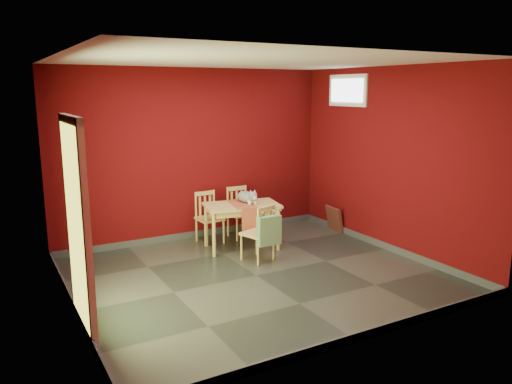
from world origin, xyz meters
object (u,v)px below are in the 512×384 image
chair_near (259,232)px  tote_bag (269,230)px  cat (246,195)px  dining_table (242,210)px  chair_far_left (209,217)px  chair_far_right (240,212)px  picture_frame (334,219)px

chair_near → tote_bag: (0.04, -0.20, 0.07)m
cat → tote_bag: bearing=-104.0°
dining_table → tote_bag: (-0.01, -0.82, -0.12)m
chair_far_left → cat: (0.42, -0.48, 0.39)m
tote_bag → chair_far_right: bearing=78.8°
chair_near → cat: 0.81m
chair_far_right → tote_bag: chair_far_right is taller
chair_far_left → chair_near: 1.20m
chair_far_right → chair_near: 1.21m
dining_table → chair_far_left: chair_far_left is taller
chair_far_left → picture_frame: size_ratio=1.86×
cat → chair_far_left: bearing=125.7°
chair_far_right → picture_frame: chair_far_right is taller
chair_far_left → cat: 0.75m
dining_table → chair_near: 0.65m
dining_table → cat: 0.25m
chair_far_left → picture_frame: bearing=-12.9°
chair_far_left → cat: size_ratio=1.68×
chair_near → picture_frame: chair_near is taller
picture_frame → chair_near: bearing=-159.8°
chair_near → cat: cat is taller
chair_near → dining_table: bearing=85.6°
dining_table → tote_bag: tote_bag is taller
chair_far_left → chair_far_right: chair_far_right is taller
picture_frame → cat: bearing=179.8°
dining_table → chair_near: chair_near is taller
dining_table → cat: size_ratio=2.54×
chair_far_right → tote_bag: bearing=-101.2°
cat → picture_frame: bearing=-5.8°
chair_far_left → tote_bag: (0.29, -1.37, 0.07)m
chair_near → picture_frame: bearing=20.2°
chair_near → chair_far_left: bearing=102.2°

